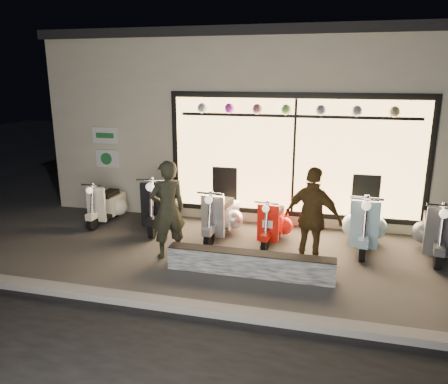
% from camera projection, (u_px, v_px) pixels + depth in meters
% --- Properties ---
extents(ground, '(40.00, 40.00, 0.00)m').
position_uv_depth(ground, '(236.00, 257.00, 7.98)').
color(ground, '#383533').
rests_on(ground, ground).
extents(kerb, '(40.00, 0.25, 0.12)m').
position_uv_depth(kerb, '(205.00, 309.00, 6.10)').
color(kerb, slate).
rests_on(kerb, ground).
extents(shop_building, '(10.20, 6.23, 4.20)m').
position_uv_depth(shop_building, '(277.00, 116.00, 12.09)').
color(shop_building, beige).
rests_on(shop_building, ground).
extents(graffiti_barrier, '(2.79, 0.28, 0.40)m').
position_uv_depth(graffiti_barrier, '(250.00, 263.00, 7.23)').
color(graffiti_barrier, black).
rests_on(graffiti_barrier, ground).
extents(scooter_silver, '(0.54, 1.45, 1.04)m').
position_uv_depth(scooter_silver, '(222.00, 215.00, 9.00)').
color(scooter_silver, black).
rests_on(scooter_silver, ground).
extents(scooter_red, '(0.50, 1.29, 0.92)m').
position_uv_depth(scooter_red, '(274.00, 222.00, 8.73)').
color(scooter_red, black).
rests_on(scooter_red, ground).
extents(scooter_black, '(0.72, 1.64, 1.16)m').
position_uv_depth(scooter_black, '(160.00, 204.00, 9.61)').
color(scooter_black, black).
rests_on(scooter_black, ground).
extents(scooter_cream, '(0.43, 1.32, 0.95)m').
position_uv_depth(scooter_cream, '(109.00, 204.00, 9.90)').
color(scooter_cream, black).
rests_on(scooter_cream, ground).
extents(scooter_blue, '(0.56, 1.56, 1.12)m').
position_uv_depth(scooter_blue, '(364.00, 223.00, 8.44)').
color(scooter_blue, black).
rests_on(scooter_blue, ground).
extents(scooter_grey, '(0.61, 1.52, 1.08)m').
position_uv_depth(scooter_grey, '(437.00, 230.00, 8.08)').
color(scooter_grey, black).
rests_on(scooter_grey, ground).
extents(man, '(0.78, 0.75, 1.79)m').
position_uv_depth(man, '(168.00, 210.00, 7.80)').
color(man, black).
rests_on(man, ground).
extents(woman, '(1.12, 0.77, 1.76)m').
position_uv_depth(woman, '(313.00, 218.00, 7.39)').
color(woman, '#543A1A').
rests_on(woman, ground).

